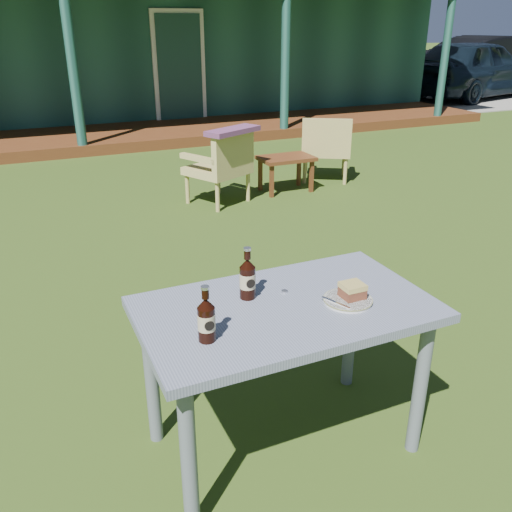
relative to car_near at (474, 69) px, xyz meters
name	(u,v)px	position (x,y,z in m)	size (l,w,h in m)	color
ground	(181,296)	(-9.87, -7.42, -0.72)	(80.00, 80.00, 0.00)	#334916
pavilion	(42,32)	(-9.87, 1.97, 0.89)	(15.80, 8.30, 3.45)	#1B483F
gravel_strip	(458,92)	(0.63, 1.08, -0.71)	(9.00, 6.00, 0.02)	gray
car_near	(474,69)	(0.00, 0.00, 0.00)	(1.70, 4.23, 1.44)	black
car_far	(494,62)	(2.43, 1.69, 0.00)	(1.52, 4.37, 1.44)	black
cafe_table	(286,326)	(-9.87, -9.02, -0.10)	(1.20, 0.70, 0.72)	slate
plate	(348,300)	(-9.62, -9.10, 0.01)	(0.20, 0.20, 0.01)	silver
cake_slice	(352,290)	(-9.60, -9.09, 0.05)	(0.09, 0.09, 0.06)	#582C1C
fork	(336,303)	(-9.69, -9.11, 0.02)	(0.01, 0.14, 0.00)	silver
cola_bottle_near	(248,278)	(-9.98, -8.89, 0.09)	(0.07, 0.07, 0.23)	black
cola_bottle_far	(206,319)	(-10.25, -9.14, 0.09)	(0.06, 0.07, 0.22)	black
bottle_cap	(285,291)	(-9.82, -8.91, 0.00)	(0.03, 0.03, 0.01)	silver
armchair_left	(222,164)	(-8.82, -5.54, -0.29)	(0.74, 0.72, 0.76)	tan
armchair_right	(326,145)	(-7.37, -5.20, -0.29)	(0.76, 0.75, 0.77)	tan
floral_throw	(233,131)	(-8.76, -5.68, 0.07)	(0.62, 0.21, 0.05)	#633559
side_table	(286,162)	(-8.01, -5.40, -0.38)	(0.60, 0.40, 0.40)	#542B14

